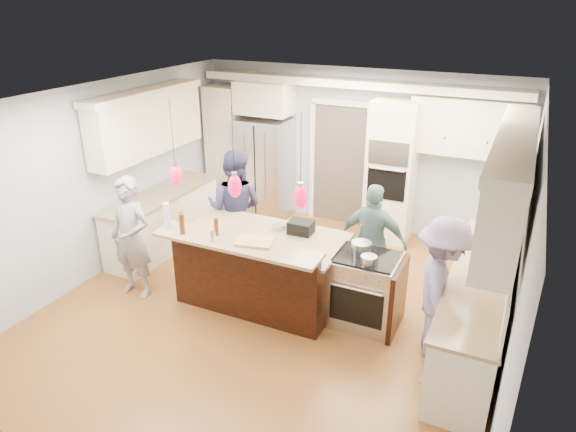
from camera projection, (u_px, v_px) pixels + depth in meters
name	position (u px, v px, depth m)	size (l,w,h in m)	color
ground_plane	(277.00, 306.00, 6.74)	(6.00, 6.00, 0.00)	#9E6A2B
room_shell	(275.00, 174.00, 6.02)	(5.54, 6.04, 2.72)	#B2BCC6
refrigerator	(264.00, 169.00, 9.19)	(0.90, 0.70, 1.80)	#B7B7BC
oven_column	(392.00, 172.00, 8.21)	(0.72, 0.69, 2.30)	#F7EAC8
back_upper_cabinets	(309.00, 129.00, 8.67)	(5.30, 0.61, 2.54)	#F7EAC8
right_counter_run	(488.00, 263.00, 5.62)	(0.64, 3.10, 2.51)	#F7EAC8
left_cabinets	(158.00, 185.00, 7.95)	(0.64, 2.30, 2.51)	#F7EAC8
kitchen_island	(262.00, 267.00, 6.71)	(2.10, 1.46, 1.12)	black
island_range	(367.00, 290.00, 6.23)	(0.82, 0.71, 0.92)	#B7B7BC
pendant_lights	(235.00, 186.00, 5.70)	(1.75, 0.15, 1.03)	black
person_bar_end	(131.00, 238.00, 6.72)	(0.61, 0.40, 1.67)	gray
person_far_left	(235.00, 208.00, 7.53)	(0.85, 0.66, 1.75)	navy
person_far_right	(373.00, 241.00, 6.75)	(0.92, 0.38, 1.56)	slate
person_range_side	(441.00, 288.00, 5.57)	(1.07, 0.61, 1.65)	gray
floor_rug	(463.00, 370.00, 5.58)	(0.64, 0.94, 0.01)	#967952
water_bottle	(167.00, 216.00, 6.23)	(0.08, 0.08, 0.34)	silver
beer_bottle_a	(181.00, 220.00, 6.28)	(0.05, 0.05, 0.22)	#4D2A0D
beer_bottle_b	(182.00, 224.00, 6.11)	(0.06, 0.06, 0.26)	#4D2A0D
beer_bottle_c	(216.00, 227.00, 6.08)	(0.05, 0.05, 0.22)	#4D2A0D
drink_can	(213.00, 237.00, 5.94)	(0.07, 0.07, 0.13)	#B7B7BC
cutting_board	(255.00, 242.00, 5.92)	(0.42, 0.30, 0.03)	tan
pot_large	(361.00, 247.00, 6.11)	(0.24, 0.24, 0.14)	#B7B7BC
pot_small	(369.00, 260.00, 5.88)	(0.18, 0.18, 0.09)	#B7B7BC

